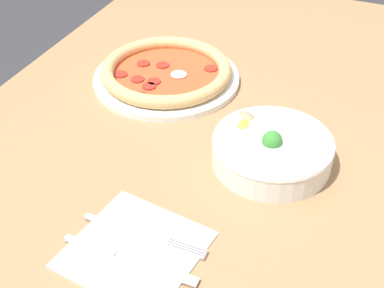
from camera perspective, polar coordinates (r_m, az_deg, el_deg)
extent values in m
cube|color=#99724C|center=(0.93, 4.58, 0.12)|extent=(1.34, 0.96, 0.03)
cylinder|color=olive|center=(1.74, -2.46, 4.40)|extent=(0.06, 0.06, 0.74)
cylinder|color=white|center=(1.07, -2.74, 7.01)|extent=(0.29, 0.29, 0.01)
torus|color=tan|center=(1.06, -2.77, 7.90)|extent=(0.26, 0.26, 0.03)
cylinder|color=#D14C28|center=(1.07, -2.75, 7.43)|extent=(0.22, 0.22, 0.01)
cylinder|color=maroon|center=(1.02, -4.61, 6.14)|extent=(0.03, 0.03, 0.00)
cylinder|color=maroon|center=(1.09, -3.14, 8.39)|extent=(0.03, 0.03, 0.00)
cylinder|color=maroon|center=(1.04, -5.83, 6.87)|extent=(0.03, 0.03, 0.00)
cylinder|color=maroon|center=(1.03, -4.10, 6.66)|extent=(0.03, 0.03, 0.00)
cylinder|color=maroon|center=(0.99, -5.47, 5.13)|extent=(0.03, 0.03, 0.00)
cylinder|color=maroon|center=(1.07, -7.63, 7.38)|extent=(0.03, 0.03, 0.00)
cylinder|color=maroon|center=(1.10, -5.22, 8.55)|extent=(0.03, 0.03, 0.00)
cylinder|color=maroon|center=(1.08, 2.01, 8.05)|extent=(0.03, 0.03, 0.00)
ellipsoid|color=silver|center=(1.06, -1.43, 7.44)|extent=(0.03, 0.03, 0.01)
cylinder|color=white|center=(0.86, 8.52, -0.78)|extent=(0.19, 0.19, 0.05)
torus|color=white|center=(0.85, 8.63, 0.19)|extent=(0.19, 0.19, 0.01)
ellipsoid|color=tan|center=(0.88, 10.32, 0.98)|extent=(0.04, 0.04, 0.02)
ellipsoid|color=#998466|center=(0.89, 9.84, 1.74)|extent=(0.04, 0.04, 0.02)
ellipsoid|color=#998466|center=(0.89, 5.70, 2.69)|extent=(0.04, 0.04, 0.02)
ellipsoid|color=tan|center=(0.83, 3.82, -0.76)|extent=(0.04, 0.04, 0.02)
sphere|color=#388433|center=(0.84, 8.54, 0.36)|extent=(0.03, 0.03, 0.03)
ellipsoid|color=yellow|center=(0.87, 5.49, 1.88)|extent=(0.04, 0.02, 0.02)
cube|color=white|center=(0.74, -6.08, -11.12)|extent=(0.19, 0.19, 0.00)
cube|color=silver|center=(0.76, -7.12, -8.97)|extent=(0.01, 0.13, 0.00)
cube|color=silver|center=(0.72, -0.78, -11.46)|extent=(0.00, 0.06, 0.00)
cube|color=silver|center=(0.73, -0.64, -11.23)|extent=(0.00, 0.06, 0.00)
cube|color=silver|center=(0.73, -0.51, -10.99)|extent=(0.00, 0.06, 0.00)
cube|color=silver|center=(0.73, -0.37, -10.76)|extent=(0.00, 0.06, 0.00)
cube|color=silver|center=(0.74, -10.83, -10.63)|extent=(0.01, 0.08, 0.01)
cube|color=silver|center=(0.71, -4.07, -13.05)|extent=(0.02, 0.12, 0.00)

